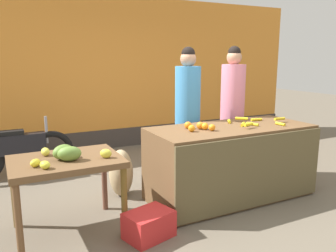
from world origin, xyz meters
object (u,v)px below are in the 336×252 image
object	(u,v)px
produce_crate	(149,225)
produce_sack	(121,173)
vendor_woman_pink_shirt	(232,112)
vendor_woman_blue_shirt	(188,116)
parked_motorcycle	(16,151)

from	to	relation	value
produce_crate	produce_sack	bearing A→B (deg)	84.42
vendor_woman_pink_shirt	produce_crate	xyz separation A→B (m)	(-1.81, -1.12, -0.81)
vendor_woman_pink_shirt	produce_crate	bearing A→B (deg)	-148.14
vendor_woman_pink_shirt	produce_crate	size ratio (longest dim) A/B	4.24
produce_sack	vendor_woman_pink_shirt	bearing A→B (deg)	0.53
vendor_woman_blue_shirt	produce_crate	bearing A→B (deg)	-133.29
vendor_woman_pink_shirt	parked_motorcycle	world-z (taller)	vendor_woman_pink_shirt
vendor_woman_blue_shirt	produce_sack	xyz separation A→B (m)	(-0.98, -0.04, -0.64)
vendor_woman_blue_shirt	parked_motorcycle	distance (m)	2.48
parked_motorcycle	produce_crate	distance (m)	2.59
vendor_woman_blue_shirt	produce_sack	distance (m)	1.17
produce_sack	produce_crate	bearing A→B (deg)	-95.58
produce_crate	produce_sack	xyz separation A→B (m)	(0.11, 1.11, 0.17)
parked_motorcycle	produce_crate	size ratio (longest dim) A/B	3.64
vendor_woman_pink_shirt	parked_motorcycle	size ratio (longest dim) A/B	1.17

